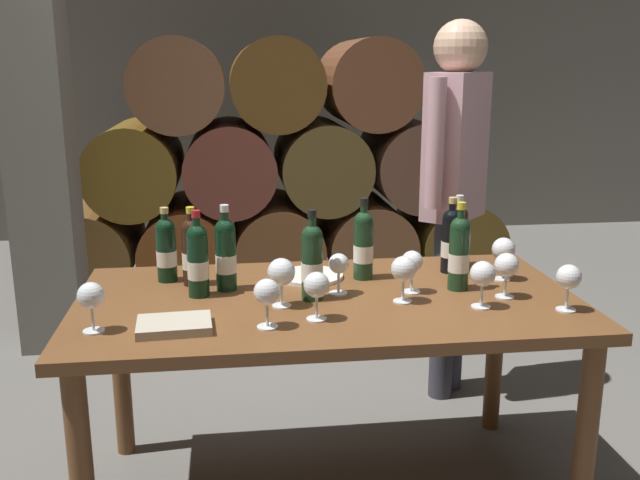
{
  "coord_description": "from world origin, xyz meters",
  "views": [
    {
      "loc": [
        -0.32,
        -2.27,
        1.54
      ],
      "look_at": [
        0.0,
        0.2,
        0.91
      ],
      "focal_mm": 39.73,
      "sensor_mm": 36.0,
      "label": 1
    }
  ],
  "objects_px": {
    "wine_bottle_4": "(192,251)",
    "tasting_notebook": "(174,325)",
    "wine_glass_4": "(91,297)",
    "wine_glass_5": "(339,265)",
    "wine_bottle_5": "(451,240)",
    "sommelier_presenting": "(454,176)",
    "wine_bottle_3": "(226,254)",
    "dining_table": "(327,322)",
    "wine_bottle_0": "(459,252)",
    "wine_bottle_8": "(458,235)",
    "wine_glass_10": "(412,263)",
    "wine_glass_1": "(569,278)",
    "wine_glass_3": "(483,275)",
    "wine_glass_9": "(317,286)",
    "wine_bottle_2": "(312,261)",
    "wine_bottle_7": "(363,244)",
    "wine_glass_2": "(404,270)",
    "wine_glass_6": "(281,273)",
    "serving_plate": "(311,276)",
    "wine_bottle_6": "(166,249)",
    "wine_glass_0": "(507,266)",
    "wine_glass_8": "(267,293)",
    "wine_glass_7": "(504,250)",
    "wine_bottle_1": "(198,259)"
  },
  "relations": [
    {
      "from": "wine_glass_1",
      "to": "wine_bottle_3",
      "type": "bearing_deg",
      "value": 161.75
    },
    {
      "from": "wine_bottle_0",
      "to": "tasting_notebook",
      "type": "xyz_separation_m",
      "value": [
        -0.97,
        -0.27,
        -0.12
      ]
    },
    {
      "from": "wine_bottle_0",
      "to": "wine_glass_9",
      "type": "xyz_separation_m",
      "value": [
        -0.53,
        -0.24,
        -0.02
      ]
    },
    {
      "from": "wine_glass_4",
      "to": "wine_glass_9",
      "type": "distance_m",
      "value": 0.67
    },
    {
      "from": "wine_glass_0",
      "to": "sommelier_presenting",
      "type": "xyz_separation_m",
      "value": [
        0.08,
        0.83,
        0.17
      ]
    },
    {
      "from": "wine_glass_9",
      "to": "dining_table",
      "type": "bearing_deg",
      "value": 73.27
    },
    {
      "from": "dining_table",
      "to": "sommelier_presenting",
      "type": "height_order",
      "value": "sommelier_presenting"
    },
    {
      "from": "wine_glass_9",
      "to": "wine_glass_10",
      "type": "xyz_separation_m",
      "value": [
        0.36,
        0.22,
        -0.0
      ]
    },
    {
      "from": "wine_glass_9",
      "to": "serving_plate",
      "type": "distance_m",
      "value": 0.45
    },
    {
      "from": "tasting_notebook",
      "to": "wine_glass_4",
      "type": "bearing_deg",
      "value": 173.26
    },
    {
      "from": "wine_bottle_6",
      "to": "wine_glass_0",
      "type": "distance_m",
      "value": 1.2
    },
    {
      "from": "wine_glass_2",
      "to": "serving_plate",
      "type": "relative_size",
      "value": 0.66
    },
    {
      "from": "wine_glass_10",
      "to": "wine_bottle_2",
      "type": "bearing_deg",
      "value": -175.99
    },
    {
      "from": "wine_bottle_2",
      "to": "wine_bottle_0",
      "type": "bearing_deg",
      "value": 4.54
    },
    {
      "from": "wine_bottle_6",
      "to": "wine_glass_2",
      "type": "height_order",
      "value": "wine_bottle_6"
    },
    {
      "from": "wine_bottle_5",
      "to": "wine_glass_0",
      "type": "xyz_separation_m",
      "value": [
        0.09,
        -0.32,
        -0.02
      ]
    },
    {
      "from": "wine_bottle_6",
      "to": "wine_glass_3",
      "type": "distance_m",
      "value": 1.12
    },
    {
      "from": "wine_bottle_7",
      "to": "wine_glass_4",
      "type": "height_order",
      "value": "wine_bottle_7"
    },
    {
      "from": "wine_glass_6",
      "to": "tasting_notebook",
      "type": "bearing_deg",
      "value": -154.02
    },
    {
      "from": "dining_table",
      "to": "wine_bottle_8",
      "type": "height_order",
      "value": "wine_bottle_8"
    },
    {
      "from": "wine_glass_1",
      "to": "wine_glass_6",
      "type": "height_order",
      "value": "wine_glass_6"
    },
    {
      "from": "dining_table",
      "to": "wine_bottle_3",
      "type": "bearing_deg",
      "value": 159.96
    },
    {
      "from": "wine_bottle_5",
      "to": "wine_glass_4",
      "type": "xyz_separation_m",
      "value": [
        -1.24,
        -0.46,
        -0.02
      ]
    },
    {
      "from": "wine_bottle_6",
      "to": "wine_glass_7",
      "type": "relative_size",
      "value": 1.72
    },
    {
      "from": "wine_bottle_4",
      "to": "tasting_notebook",
      "type": "relative_size",
      "value": 1.29
    },
    {
      "from": "wine_glass_5",
      "to": "wine_glass_3",
      "type": "bearing_deg",
      "value": -24.05
    },
    {
      "from": "wine_bottle_1",
      "to": "wine_glass_8",
      "type": "bearing_deg",
      "value": -56.8
    },
    {
      "from": "wine_bottle_0",
      "to": "wine_glass_2",
      "type": "bearing_deg",
      "value": -153.93
    },
    {
      "from": "wine_bottle_0",
      "to": "wine_glass_3",
      "type": "height_order",
      "value": "wine_bottle_0"
    },
    {
      "from": "wine_bottle_0",
      "to": "wine_glass_8",
      "type": "xyz_separation_m",
      "value": [
        -0.69,
        -0.29,
        -0.03
      ]
    },
    {
      "from": "wine_glass_4",
      "to": "tasting_notebook",
      "type": "bearing_deg",
      "value": -3.09
    },
    {
      "from": "wine_bottle_0",
      "to": "wine_glass_7",
      "type": "bearing_deg",
      "value": 23.52
    },
    {
      "from": "wine_glass_2",
      "to": "wine_bottle_4",
      "type": "bearing_deg",
      "value": 157.84
    },
    {
      "from": "wine_bottle_5",
      "to": "sommelier_presenting",
      "type": "height_order",
      "value": "sommelier_presenting"
    },
    {
      "from": "wine_bottle_5",
      "to": "wine_bottle_8",
      "type": "bearing_deg",
      "value": 55.96
    },
    {
      "from": "wine_bottle_0",
      "to": "wine_bottle_7",
      "type": "distance_m",
      "value": 0.35
    },
    {
      "from": "wine_bottle_2",
      "to": "serving_plate",
      "type": "height_order",
      "value": "wine_bottle_2"
    },
    {
      "from": "wine_glass_9",
      "to": "sommelier_presenting",
      "type": "relative_size",
      "value": 0.09
    },
    {
      "from": "wine_glass_4",
      "to": "wine_glass_5",
      "type": "height_order",
      "value": "wine_glass_4"
    },
    {
      "from": "wine_glass_5",
      "to": "wine_glass_0",
      "type": "bearing_deg",
      "value": -11.21
    },
    {
      "from": "wine_bottle_8",
      "to": "wine_glass_3",
      "type": "height_order",
      "value": "wine_bottle_8"
    },
    {
      "from": "wine_bottle_3",
      "to": "wine_bottle_5",
      "type": "height_order",
      "value": "wine_bottle_3"
    },
    {
      "from": "wine_glass_7",
      "to": "wine_bottle_4",
      "type": "bearing_deg",
      "value": 175.42
    },
    {
      "from": "wine_bottle_5",
      "to": "wine_glass_4",
      "type": "distance_m",
      "value": 1.32
    },
    {
      "from": "wine_bottle_0",
      "to": "wine_bottle_3",
      "type": "distance_m",
      "value": 0.81
    },
    {
      "from": "wine_bottle_8",
      "to": "wine_glass_10",
      "type": "distance_m",
      "value": 0.4
    },
    {
      "from": "wine_bottle_6",
      "to": "wine_bottle_8",
      "type": "distance_m",
      "value": 1.11
    },
    {
      "from": "wine_glass_2",
      "to": "serving_plate",
      "type": "xyz_separation_m",
      "value": [
        -0.27,
        0.31,
        -0.1
      ]
    },
    {
      "from": "wine_bottle_3",
      "to": "tasting_notebook",
      "type": "relative_size",
      "value": 1.38
    },
    {
      "from": "wine_glass_5",
      "to": "serving_plate",
      "type": "relative_size",
      "value": 0.6
    }
  ]
}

